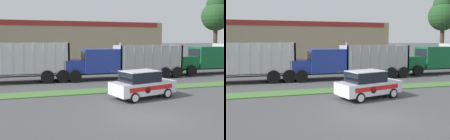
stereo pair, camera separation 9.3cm
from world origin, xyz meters
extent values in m
plane|color=#474749|center=(0.00, 0.00, 0.00)|extent=(600.00, 600.00, 0.00)
cube|color=#477538|center=(0.00, 6.48, 0.03)|extent=(120.00, 1.76, 0.06)
cube|color=yellow|center=(-7.78, 11.36, 0.00)|extent=(2.40, 0.14, 0.01)
cube|color=yellow|center=(-2.38, 11.36, 0.00)|extent=(2.40, 0.14, 0.01)
cube|color=yellow|center=(3.02, 11.36, 0.00)|extent=(2.40, 0.14, 0.01)
cube|color=yellow|center=(8.42, 11.36, 0.00)|extent=(2.40, 0.14, 0.01)
cube|color=yellow|center=(13.82, 11.36, 0.00)|extent=(2.40, 0.14, 0.01)
cube|color=black|center=(-7.83, 12.05, 0.65)|extent=(10.99, 1.33, 0.18)
cube|color=silver|center=(-5.25, 12.05, 0.80)|extent=(5.83, 2.42, 0.12)
cube|color=silver|center=(-8.09, 12.05, 2.11)|extent=(0.16, 2.42, 2.62)
cube|color=silver|center=(-2.42, 12.05, 2.11)|extent=(0.16, 2.42, 2.62)
cube|color=silver|center=(-5.25, 10.92, 2.11)|extent=(5.83, 0.16, 2.62)
cube|color=silver|center=(-5.25, 13.18, 2.11)|extent=(5.83, 0.16, 2.62)
cube|color=#BCBCC1|center=(-7.75, 10.82, 2.11)|extent=(0.10, 0.04, 2.49)
cube|color=#BCBCC1|center=(-6.92, 10.82, 2.11)|extent=(0.10, 0.04, 2.49)
cube|color=#BCBCC1|center=(-6.09, 10.82, 2.11)|extent=(0.10, 0.04, 2.49)
cube|color=#BCBCC1|center=(-5.25, 10.82, 2.11)|extent=(0.10, 0.04, 2.49)
cube|color=#BCBCC1|center=(-4.42, 10.82, 2.11)|extent=(0.10, 0.04, 2.49)
cube|color=#BCBCC1|center=(-3.59, 10.82, 2.11)|extent=(0.10, 0.04, 2.49)
cube|color=#BCBCC1|center=(-2.75, 10.82, 2.11)|extent=(0.10, 0.04, 2.49)
cylinder|color=black|center=(-2.94, 10.86, 0.56)|extent=(1.13, 0.30, 1.13)
cylinder|color=black|center=(-2.94, 13.24, 0.56)|extent=(1.13, 0.30, 1.13)
cylinder|color=black|center=(-4.24, 10.86, 0.56)|extent=(1.13, 0.30, 1.13)
cylinder|color=black|center=(-4.24, 13.24, 0.56)|extent=(1.13, 0.30, 1.13)
cube|color=#146033|center=(9.96, 12.37, 1.35)|extent=(2.12, 1.99, 1.23)
cube|color=#B7B7BC|center=(8.88, 12.37, 1.35)|extent=(0.06, 1.70, 1.05)
cube|color=#146033|center=(12.60, 12.37, 1.86)|extent=(3.17, 2.43, 2.24)
cube|color=black|center=(11.00, 12.37, 2.25)|extent=(0.04, 2.06, 1.01)
cube|color=#B7B7BC|center=(14.27, 12.37, 2.05)|extent=(0.16, 2.43, 2.51)
cylinder|color=black|center=(9.96, 11.18, 0.56)|extent=(1.12, 0.30, 1.12)
cylinder|color=black|center=(9.96, 13.57, 0.56)|extent=(1.12, 0.30, 1.12)
cube|color=black|center=(2.85, 11.85, 0.64)|extent=(11.39, 1.36, 0.18)
cube|color=#23389E|center=(-1.93, 11.85, 1.31)|extent=(1.83, 2.03, 1.17)
cube|color=#B7B7BC|center=(-2.88, 11.85, 1.31)|extent=(0.06, 1.73, 0.99)
cube|color=#23389E|center=(0.58, 11.85, 1.79)|extent=(3.21, 2.48, 2.12)
cube|color=black|center=(-1.04, 11.85, 2.16)|extent=(0.04, 2.11, 0.95)
cylinder|color=silver|center=(2.29, 11.05, 2.61)|extent=(0.14, 0.14, 1.65)
cube|color=#ADADB2|center=(5.36, 11.85, 0.79)|extent=(6.35, 2.48, 0.12)
cube|color=#ADADB2|center=(2.27, 11.85, 1.98)|extent=(0.16, 2.48, 2.39)
cube|color=#ADADB2|center=(8.46, 11.85, 1.98)|extent=(0.16, 2.48, 2.39)
cube|color=#ADADB2|center=(5.36, 10.69, 1.98)|extent=(6.35, 0.16, 2.39)
cube|color=#ADADB2|center=(5.36, 13.01, 1.98)|extent=(6.35, 0.16, 2.39)
cube|color=#99999E|center=(2.64, 10.59, 1.98)|extent=(0.10, 0.04, 2.27)
cube|color=#99999E|center=(3.55, 10.59, 1.98)|extent=(0.10, 0.04, 2.27)
cube|color=#99999E|center=(4.46, 10.59, 1.98)|extent=(0.10, 0.04, 2.27)
cube|color=#99999E|center=(5.36, 10.59, 1.98)|extent=(0.10, 0.04, 2.27)
cube|color=#99999E|center=(6.27, 10.59, 1.98)|extent=(0.10, 0.04, 2.27)
cube|color=#99999E|center=(7.18, 10.59, 1.98)|extent=(0.10, 0.04, 2.27)
cube|color=#99999E|center=(8.09, 10.59, 1.98)|extent=(0.10, 0.04, 2.27)
cylinder|color=black|center=(-1.93, 10.63, 0.55)|extent=(1.10, 0.30, 1.10)
cylinder|color=black|center=(-1.93, 13.07, 0.55)|extent=(1.10, 0.30, 1.10)
cylinder|color=black|center=(7.94, 10.63, 0.55)|extent=(1.10, 0.30, 1.10)
cylinder|color=black|center=(7.94, 13.07, 0.55)|extent=(1.10, 0.30, 1.10)
cylinder|color=black|center=(6.66, 10.63, 0.55)|extent=(1.10, 0.30, 1.10)
cylinder|color=black|center=(6.66, 13.07, 0.55)|extent=(1.10, 0.30, 1.10)
cube|color=white|center=(1.40, 3.75, 0.69)|extent=(4.42, 2.75, 0.76)
cube|color=black|center=(1.16, 3.69, 1.39)|extent=(2.58, 2.08, 0.64)
cube|color=white|center=(1.16, 3.69, 1.73)|extent=(2.58, 2.08, 0.04)
cube|color=black|center=(-0.49, 3.25, 1.77)|extent=(0.55, 1.42, 0.03)
cube|color=red|center=(1.63, 2.88, 0.76)|extent=(3.18, 0.84, 0.26)
cylinder|color=black|center=(1.33, 2.80, 0.69)|extent=(0.40, 0.11, 0.42)
cylinder|color=black|center=(2.84, 3.25, 0.31)|extent=(0.65, 0.35, 0.62)
cylinder|color=silver|center=(2.87, 3.15, 0.31)|extent=(0.42, 0.12, 0.43)
cylinder|color=black|center=(2.41, 4.89, 0.31)|extent=(0.65, 0.35, 0.62)
cylinder|color=silver|center=(2.39, 4.99, 0.31)|extent=(0.42, 0.12, 0.43)
cylinder|color=black|center=(0.38, 2.61, 0.31)|extent=(0.65, 0.35, 0.62)
cylinder|color=silver|center=(0.41, 2.50, 0.31)|extent=(0.42, 0.12, 0.43)
cylinder|color=black|center=(-0.05, 4.24, 0.31)|extent=(0.65, 0.35, 0.62)
cylinder|color=silver|center=(-0.07, 4.35, 0.31)|extent=(0.42, 0.12, 0.43)
cube|color=tan|center=(-3.35, 38.16, 3.46)|extent=(41.65, 12.00, 6.92)
cube|color=maroon|center=(-3.35, 32.11, 6.47)|extent=(39.57, 0.10, 0.80)
cylinder|color=#473828|center=(19.45, 19.71, 2.96)|extent=(0.58, 0.58, 5.93)
sphere|color=#234C23|center=(19.45, 19.71, 7.06)|extent=(4.10, 4.10, 4.10)
sphere|color=#234C23|center=(19.45, 19.71, 8.70)|extent=(2.87, 2.87, 2.87)
camera|label=1|loc=(-4.87, -10.66, 3.63)|focal=40.00mm
camera|label=2|loc=(-4.78, -10.68, 3.63)|focal=40.00mm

